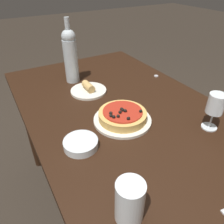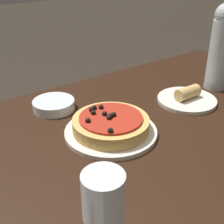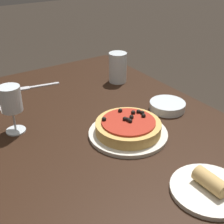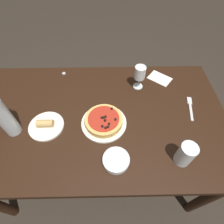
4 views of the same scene
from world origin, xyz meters
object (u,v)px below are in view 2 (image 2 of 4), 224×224
at_px(side_bowl, 54,105).
at_px(side_plate, 187,98).
at_px(dining_table, 136,167).
at_px(wine_glass, 103,200).
at_px(dinner_plate, 111,132).
at_px(wine_bottle, 221,45).
at_px(pizza, 111,124).

xyz_separation_m(side_bowl, side_plate, (-0.37, 0.20, -0.00)).
relative_size(dining_table, wine_glass, 9.58).
distance_m(dinner_plate, side_bowl, 0.23).
xyz_separation_m(wine_bottle, side_bowl, (0.54, -0.18, -0.14)).
height_order(pizza, wine_glass, wine_glass).
xyz_separation_m(wine_bottle, side_plate, (0.17, 0.02, -0.14)).
bearing_deg(wine_bottle, pizza, 4.22).
height_order(dinner_plate, pizza, pizza).
distance_m(pizza, side_bowl, 0.23).
distance_m(wine_glass, wine_bottle, 0.76).
relative_size(wine_glass, side_bowl, 1.22).
bearing_deg(side_plate, side_bowl, -28.76).
bearing_deg(dinner_plate, dining_table, 125.57).
height_order(dinner_plate, wine_bottle, wine_bottle).
height_order(pizza, side_bowl, pizza).
xyz_separation_m(pizza, wine_bottle, (-0.48, -0.04, 0.12)).
xyz_separation_m(dining_table, wine_glass, (0.26, 0.22, 0.20)).
bearing_deg(dinner_plate, pizza, -45.67).
relative_size(dining_table, side_plate, 7.93).
distance_m(wine_bottle, side_bowl, 0.58).
bearing_deg(wine_bottle, wine_glass, 24.78).
height_order(dinner_plate, side_plate, side_plate).
height_order(wine_glass, side_plate, wine_glass).
xyz_separation_m(dining_table, dinner_plate, (0.04, -0.06, 0.10)).
xyz_separation_m(dining_table, side_plate, (-0.27, -0.07, 0.10)).
distance_m(pizza, wine_glass, 0.37).
xyz_separation_m(dining_table, side_bowl, (0.10, -0.28, 0.11)).
bearing_deg(side_bowl, side_plate, 151.24).
bearing_deg(side_bowl, dinner_plate, 105.21).
xyz_separation_m(dinner_plate, pizza, (0.00, -0.00, 0.03)).
bearing_deg(pizza, side_plate, -177.39).
distance_m(wine_glass, side_plate, 0.61).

